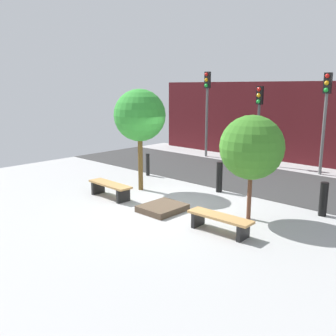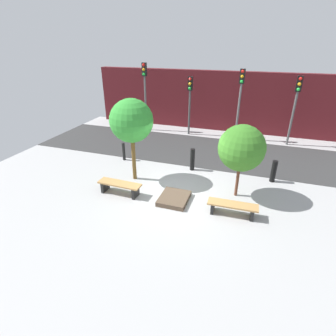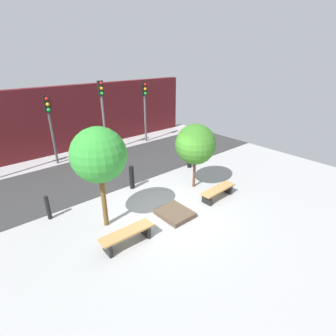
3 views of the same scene
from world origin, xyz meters
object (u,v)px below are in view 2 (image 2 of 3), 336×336
at_px(bench_left, 120,186).
at_px(traffic_light_mid_east, 240,92).
at_px(tree_behind_right_bench, 242,148).
at_px(bollard_left, 192,159).
at_px(tree_behind_left_bench, 131,121).
at_px(bench_right, 232,207).
at_px(bollard_center, 274,171).
at_px(traffic_light_east, 296,99).
at_px(bollard_far_left, 124,151).
at_px(traffic_light_mid_west, 190,95).
at_px(planter_bed, 174,198).
at_px(traffic_light_west, 145,85).

height_order(bench_left, traffic_light_mid_east, traffic_light_mid_east).
relative_size(tree_behind_right_bench, bollard_left, 2.72).
distance_m(tree_behind_left_bench, bollard_left, 3.30).
height_order(bench_right, bollard_center, bollard_center).
bearing_deg(bollard_center, bollard_left, 180.00).
xyz_separation_m(bollard_center, traffic_light_east, (0.87, 4.84, 2.08)).
relative_size(bench_left, tree_behind_left_bench, 0.50).
relative_size(tree_behind_left_bench, bollard_left, 3.34).
bearing_deg(bollard_far_left, traffic_light_mid_west, 67.65).
bearing_deg(planter_bed, bollard_left, 90.00).
relative_size(bollard_center, traffic_light_mid_east, 0.24).
relative_size(tree_behind_right_bench, traffic_light_east, 0.74).
distance_m(bench_left, bench_right, 4.19).
height_order(bench_right, tree_behind_left_bench, tree_behind_left_bench).
height_order(bench_right, bollard_left, bollard_left).
xyz_separation_m(bench_left, traffic_light_east, (6.38, 7.74, 2.21)).
height_order(bollard_far_left, bollard_center, bollard_center).
height_order(bollard_far_left, traffic_light_mid_east, traffic_light_mid_east).
height_order(tree_behind_left_bench, bollard_far_left, tree_behind_left_bench).
height_order(bench_left, traffic_light_mid_west, traffic_light_mid_west).
height_order(bollard_center, traffic_light_mid_east, traffic_light_mid_east).
height_order(tree_behind_right_bench, bollard_center, tree_behind_right_bench).
distance_m(bench_left, traffic_light_east, 10.27).
bearing_deg(traffic_light_mid_east, bollard_left, -106.45).
xyz_separation_m(bollard_center, traffic_light_west, (-7.70, 4.84, 2.36)).
relative_size(tree_behind_left_bench, tree_behind_right_bench, 1.23).
bearing_deg(bench_right, traffic_light_west, 127.85).
distance_m(bollard_left, traffic_light_mid_west, 5.38).
bearing_deg(bollard_center, bench_left, -152.27).
bearing_deg(traffic_light_west, bollard_far_left, -79.83).
xyz_separation_m(planter_bed, bollard_far_left, (-3.42, 2.70, 0.35)).
bearing_deg(bollard_far_left, bollard_center, 0.00).
bearing_deg(tree_behind_right_bench, traffic_light_west, 134.77).
distance_m(bollard_left, traffic_light_west, 6.87).
xyz_separation_m(tree_behind_right_bench, bollard_left, (-2.09, 1.59, -1.40)).
relative_size(bollard_far_left, traffic_light_east, 0.24).
bearing_deg(tree_behind_left_bench, bench_right, -17.30).
bearing_deg(traffic_light_east, traffic_light_mid_east, 179.99).
xyz_separation_m(planter_bed, bollard_center, (3.42, 2.70, 0.38)).
bearing_deg(traffic_light_mid_west, tree_behind_right_bench, -61.28).
bearing_deg(tree_behind_right_bench, traffic_light_mid_west, 118.72).
bearing_deg(tree_behind_right_bench, bollard_far_left, 163.88).
distance_m(tree_behind_left_bench, bollard_center, 6.09).
xyz_separation_m(bollard_far_left, traffic_light_mid_east, (4.85, 4.84, 2.27)).
relative_size(planter_bed, bollard_left, 1.18).
distance_m(planter_bed, traffic_light_mid_west, 8.01).
distance_m(bench_left, traffic_light_mid_east, 8.83).
distance_m(tree_behind_right_bench, bollard_left, 2.98).
height_order(tree_behind_left_bench, tree_behind_right_bench, tree_behind_left_bench).
distance_m(bench_left, tree_behind_right_bench, 4.66).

